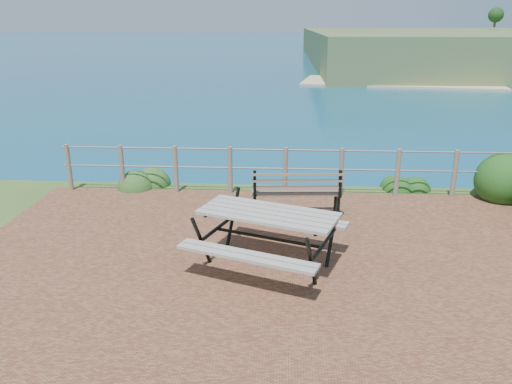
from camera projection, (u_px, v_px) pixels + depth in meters
The scene contains 8 objects.
ground at pixel (284, 269), 7.35m from camera, with size 10.00×7.00×0.12m, color brown.
ocean at pixel (287, 31), 196.26m from camera, with size 1200.00×1200.00×0.00m, color #14647C.
safety_railing at pixel (285, 169), 10.33m from camera, with size 9.40×0.10×1.00m.
picnic_table at pixel (268, 233), 7.29m from camera, with size 2.14×1.64×0.84m.
park_bench at pixel (296, 185), 9.16m from camera, with size 1.68×0.52×0.93m.
shrub_right_edge at pixel (495, 194), 10.56m from camera, with size 1.14×1.14×1.63m, color #164214.
shrub_lip_west at pixel (145, 187), 10.99m from camera, with size 0.85×0.85×0.62m, color #1F4A1B.
shrub_lip_east at pixel (405, 187), 10.99m from camera, with size 0.71×0.71×0.43m, color #164214.
Camera 1 is at (-0.03, -6.60, 3.46)m, focal length 35.00 mm.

